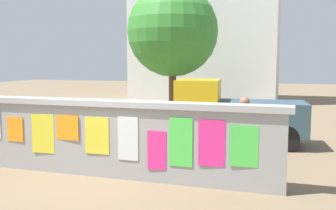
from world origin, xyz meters
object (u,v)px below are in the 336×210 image
at_px(bicycle_near, 127,126).
at_px(tree_roadside, 173,31).
at_px(motorcycle, 91,137).
at_px(person_walking, 244,126).
at_px(bicycle_far, 57,129).
at_px(auto_rickshaw_truck, 233,113).

xyz_separation_m(bicycle_near, tree_roadside, (-0.58, 6.74, 3.45)).
relative_size(motorcycle, bicycle_near, 1.14).
bearing_deg(bicycle_near, motorcycle, -87.48).
bearing_deg(person_walking, tree_roadside, 115.60).
xyz_separation_m(bicycle_far, person_walking, (5.74, -1.60, 0.62)).
xyz_separation_m(bicycle_near, person_walking, (3.94, -2.69, 0.62)).
height_order(auto_rickshaw_truck, bicycle_near, auto_rickshaw_truck).
distance_m(auto_rickshaw_truck, tree_roadside, 8.29).
relative_size(person_walking, tree_roadside, 0.27).
height_order(bicycle_near, person_walking, person_walking).
xyz_separation_m(auto_rickshaw_truck, bicycle_near, (-3.31, -0.02, -0.54)).
bearing_deg(bicycle_far, person_walking, -15.57).
xyz_separation_m(motorcycle, person_walking, (3.84, -0.27, 0.52)).
bearing_deg(person_walking, motorcycle, 175.98).
bearing_deg(tree_roadside, person_walking, -64.40).
distance_m(bicycle_far, tree_roadside, 8.64).
height_order(auto_rickshaw_truck, tree_roadside, tree_roadside).
bearing_deg(auto_rickshaw_truck, tree_roadside, 120.08).
height_order(bicycle_near, tree_roadside, tree_roadside).
height_order(auto_rickshaw_truck, person_walking, auto_rickshaw_truck).
bearing_deg(bicycle_far, bicycle_near, 31.33).
xyz_separation_m(motorcycle, bicycle_near, (-0.11, 2.42, -0.10)).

